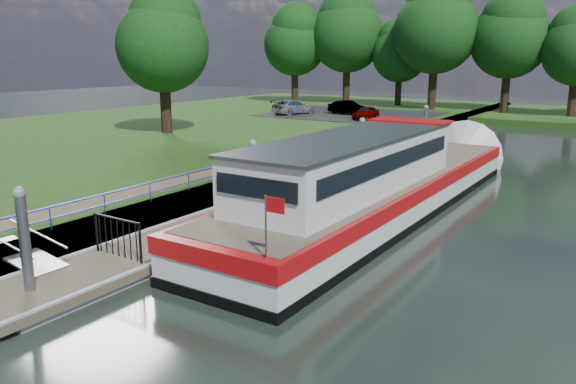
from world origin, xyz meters
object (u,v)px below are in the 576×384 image
Objects in this scene: pontoon at (315,190)px; barge at (386,183)px; car_b at (348,107)px; car_c at (294,107)px; car_a at (366,113)px.

barge is at bearing -11.63° from pontoon.
car_b is 4.85m from car_c.
car_c is (-15.38, 22.15, 1.27)m from pontoon.
car_c reaches higher than pontoon.
car_a is 0.74× the size of car_c.
car_b is at bearing 137.95° from car_a.
pontoon is at bearing -146.66° from car_b.
barge is 5.83× the size of car_b.
pontoon is at bearing 168.37° from barge.
barge reaches higher than car_a.
pontoon is at bearing -69.35° from car_a.
barge reaches higher than car_c.
car_c is at bearing 176.94° from car_a.
pontoon is 1.42× the size of barge.
car_b reaches higher than pontoon.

